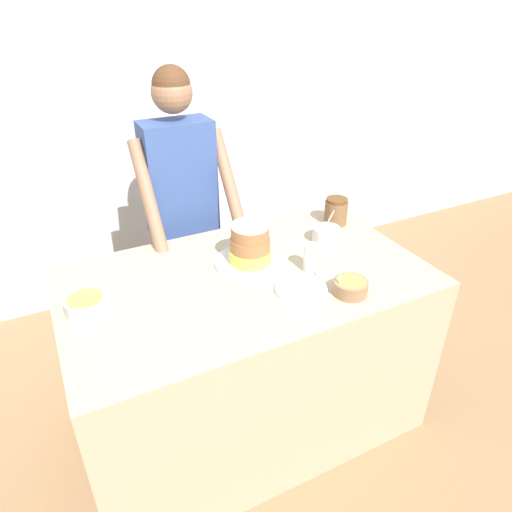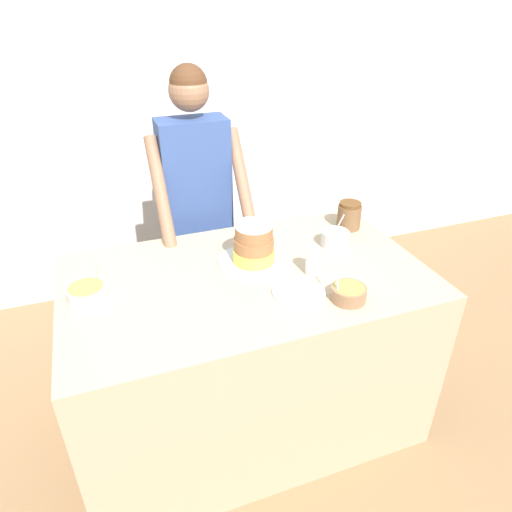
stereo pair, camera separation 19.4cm
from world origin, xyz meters
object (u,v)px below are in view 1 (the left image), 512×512
object	(u,v)px
person_baker	(181,194)
frosting_bowl_white	(326,234)
cake	(250,247)
frosting_bowl_yellow	(86,304)
frosting_bowl_olive	(350,287)
stoneware_jar	(336,211)
ceramic_plate	(301,289)
drinking_glass	(311,258)

from	to	relation	value
person_baker	frosting_bowl_white	xyz separation A→B (m)	(0.55, -0.60, -0.10)
person_baker	cake	xyz separation A→B (m)	(0.12, -0.61, -0.05)
frosting_bowl_yellow	frosting_bowl_olive	distance (m)	1.06
cake	stoneware_jar	size ratio (longest dim) A/B	2.31
cake	frosting_bowl_white	world-z (taller)	cake
person_baker	frosting_bowl_white	bearing A→B (deg)	-47.59
person_baker	frosting_bowl_yellow	xyz separation A→B (m)	(-0.62, -0.66, -0.10)
frosting_bowl_yellow	ceramic_plate	size ratio (longest dim) A/B	0.78
frosting_bowl_white	ceramic_plate	size ratio (longest dim) A/B	0.68
frosting_bowl_yellow	frosting_bowl_white	distance (m)	1.17
ceramic_plate	frosting_bowl_white	bearing A→B (deg)	43.06
cake	frosting_bowl_yellow	xyz separation A→B (m)	(-0.74, -0.04, -0.05)
cake	drinking_glass	xyz separation A→B (m)	(0.21, -0.18, -0.02)
person_baker	frosting_bowl_white	distance (m)	0.82
frosting_bowl_yellow	ceramic_plate	distance (m)	0.87
frosting_bowl_white	ceramic_plate	xyz separation A→B (m)	(-0.34, -0.32, -0.04)
frosting_bowl_olive	drinking_glass	bearing A→B (deg)	101.98
frosting_bowl_white	drinking_glass	distance (m)	0.29
person_baker	frosting_bowl_olive	distance (m)	1.10
person_baker	drinking_glass	world-z (taller)	person_baker
person_baker	stoneware_jar	bearing A→B (deg)	-32.38
frosting_bowl_white	frosting_bowl_olive	distance (m)	0.46
frosting_bowl_yellow	person_baker	bearing A→B (deg)	46.70
ceramic_plate	stoneware_jar	bearing A→B (deg)	42.92
drinking_glass	stoneware_jar	bearing A→B (deg)	42.28
person_baker	stoneware_jar	size ratio (longest dim) A/B	11.69
frosting_bowl_white	person_baker	bearing A→B (deg)	132.41
cake	frosting_bowl_yellow	bearing A→B (deg)	-176.51
frosting_bowl_white	stoneware_jar	bearing A→B (deg)	42.62
person_baker	frosting_bowl_yellow	distance (m)	0.91
frosting_bowl_yellow	ceramic_plate	xyz separation A→B (m)	(0.83, -0.26, -0.03)
drinking_glass	frosting_bowl_yellow	bearing A→B (deg)	171.85
ceramic_plate	stoneware_jar	distance (m)	0.69
cake	frosting_bowl_yellow	world-z (taller)	cake
frosting_bowl_olive	cake	bearing A→B (deg)	122.40
person_baker	frosting_bowl_yellow	world-z (taller)	person_baker
person_baker	frosting_bowl_olive	size ratio (longest dim) A/B	9.77
person_baker	drinking_glass	xyz separation A→B (m)	(0.33, -0.80, -0.07)
ceramic_plate	stoneware_jar	size ratio (longest dim) A/B	1.54
frosting_bowl_yellow	drinking_glass	size ratio (longest dim) A/B	1.35
drinking_glass	ceramic_plate	size ratio (longest dim) A/B	0.58
frosting_bowl_white	stoneware_jar	xyz separation A→B (m)	(0.16, 0.15, 0.03)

